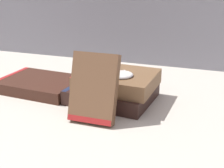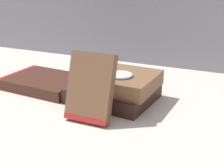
{
  "view_description": "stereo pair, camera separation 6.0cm",
  "coord_description": "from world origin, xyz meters",
  "px_view_note": "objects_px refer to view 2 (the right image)",
  "views": [
    {
      "loc": [
        0.24,
        -0.63,
        0.31
      ],
      "look_at": [
        0.01,
        0.04,
        0.05
      ],
      "focal_mm": 50.0,
      "sensor_mm": 36.0,
      "label": 1
    },
    {
      "loc": [
        0.29,
        -0.61,
        0.31
      ],
      "look_at": [
        0.01,
        0.04,
        0.05
      ],
      "focal_mm": 50.0,
      "sensor_mm": 36.0,
      "label": 2
    }
  ],
  "objects_px": {
    "book_flat_bottom": "(112,93)",
    "pocket_watch": "(121,75)",
    "book_leaning_front": "(92,90)",
    "reading_glasses": "(108,76)",
    "book_flat_top": "(116,80)",
    "book_side_left": "(43,82)"
  },
  "relations": [
    {
      "from": "book_flat_top",
      "to": "book_leaning_front",
      "type": "distance_m",
      "value": 0.12
    },
    {
      "from": "reading_glasses",
      "to": "book_flat_bottom",
      "type": "bearing_deg",
      "value": -72.21
    },
    {
      "from": "book_flat_bottom",
      "to": "pocket_watch",
      "type": "xyz_separation_m",
      "value": [
        0.03,
        -0.02,
        0.06
      ]
    },
    {
      "from": "book_side_left",
      "to": "book_leaning_front",
      "type": "distance_m",
      "value": 0.26
    },
    {
      "from": "book_flat_bottom",
      "to": "book_leaning_front",
      "type": "relative_size",
      "value": 1.43
    },
    {
      "from": "book_flat_top",
      "to": "pocket_watch",
      "type": "bearing_deg",
      "value": -41.36
    },
    {
      "from": "book_flat_bottom",
      "to": "book_side_left",
      "type": "bearing_deg",
      "value": -175.79
    },
    {
      "from": "book_leaning_front",
      "to": "pocket_watch",
      "type": "bearing_deg",
      "value": 76.33
    },
    {
      "from": "pocket_watch",
      "to": "reading_glasses",
      "type": "distance_m",
      "value": 0.23
    },
    {
      "from": "book_flat_bottom",
      "to": "pocket_watch",
      "type": "distance_m",
      "value": 0.07
    },
    {
      "from": "book_side_left",
      "to": "pocket_watch",
      "type": "relative_size",
      "value": 3.57
    },
    {
      "from": "book_flat_bottom",
      "to": "book_side_left",
      "type": "relative_size",
      "value": 0.96
    },
    {
      "from": "pocket_watch",
      "to": "book_flat_top",
      "type": "bearing_deg",
      "value": 135.37
    },
    {
      "from": "book_side_left",
      "to": "book_leaning_front",
      "type": "bearing_deg",
      "value": -25.68
    },
    {
      "from": "book_side_left",
      "to": "book_flat_top",
      "type": "bearing_deg",
      "value": 2.77
    },
    {
      "from": "book_side_left",
      "to": "reading_glasses",
      "type": "xyz_separation_m",
      "value": [
        0.12,
        0.16,
        -0.01
      ]
    },
    {
      "from": "book_flat_top",
      "to": "reading_glasses",
      "type": "xyz_separation_m",
      "value": [
        -0.1,
        0.16,
        -0.05
      ]
    },
    {
      "from": "book_flat_bottom",
      "to": "reading_glasses",
      "type": "bearing_deg",
      "value": 123.35
    },
    {
      "from": "book_flat_bottom",
      "to": "book_side_left",
      "type": "distance_m",
      "value": 0.21
    },
    {
      "from": "book_flat_bottom",
      "to": "book_flat_top",
      "type": "bearing_deg",
      "value": 2.5
    },
    {
      "from": "book_leaning_front",
      "to": "pocket_watch",
      "type": "distance_m",
      "value": 0.1
    },
    {
      "from": "book_side_left",
      "to": "reading_glasses",
      "type": "distance_m",
      "value": 0.2
    }
  ]
}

